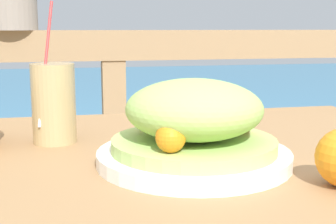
# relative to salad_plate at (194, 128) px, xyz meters

# --- Properties ---
(railing_fence) EXTENTS (2.80, 0.08, 0.96)m
(railing_fence) POSITION_rel_salad_plate_xyz_m (-0.04, 0.80, -0.10)
(railing_fence) COLOR #937551
(railing_fence) RESTS_ON ground_plane
(sea_backdrop) EXTENTS (12.00, 4.00, 0.47)m
(sea_backdrop) POSITION_rel_salad_plate_xyz_m (-0.04, 3.30, -0.60)
(sea_backdrop) COLOR teal
(sea_backdrop) RESTS_ON ground_plane
(salad_plate) EXTENTS (0.28, 0.28, 0.13)m
(salad_plate) POSITION_rel_salad_plate_xyz_m (0.00, 0.00, 0.00)
(salad_plate) COLOR white
(salad_plate) RESTS_ON patio_table
(drink_glass) EXTENTS (0.07, 0.08, 0.24)m
(drink_glass) POSITION_rel_salad_plate_xyz_m (-0.20, 0.17, 0.02)
(drink_glass) COLOR tan
(drink_glass) RESTS_ON patio_table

